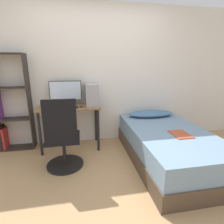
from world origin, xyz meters
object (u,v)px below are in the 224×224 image
Objects in this scene: monitor at (66,92)px; keyboard at (65,107)px; office_chair at (63,143)px; pc_tower at (92,95)px; bookshelf at (0,107)px; bed at (168,145)px.

monitor is 0.34m from keyboard.
pc_tower reaches higher than office_chair.
bookshelf is 2.83m from bed.
office_chair is (1.06, -0.81, -0.38)m from bookshelf.
bed is 4.55× the size of keyboard.
bed is 4.87× the size of pc_tower.
office_chair is 0.67m from keyboard.
bookshelf reaches higher than pc_tower.
monitor is at bearing 165.34° from pc_tower.
office_chair is at bearing -37.12° from bookshelf.
pc_tower is (-1.11, 0.76, 0.71)m from bed.
monitor is at bearing 88.64° from office_chair.
monitor is 0.47m from pc_tower.
office_chair is at bearing -123.58° from pc_tower.
keyboard is (1.07, -0.24, -0.00)m from bookshelf.
bookshelf is 2.97× the size of monitor.
office_chair is 0.53× the size of bed.
office_chair is 1.58m from bed.
monitor reaches higher than pc_tower.
bed is 1.77m from keyboard.
bookshelf is at bearing 176.31° from pc_tower.
office_chair is at bearing 177.95° from bed.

